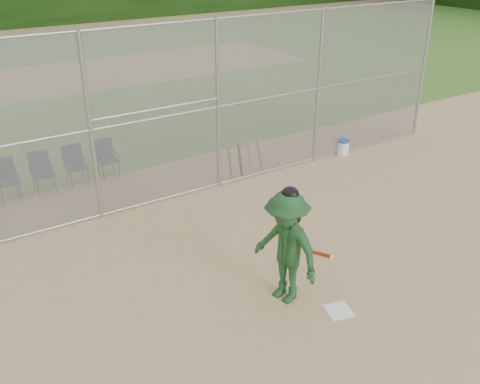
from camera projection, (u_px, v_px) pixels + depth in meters
ground at (321, 307)px, 8.89m from camera, size 100.00×100.00×0.00m
grass_strip at (42, 80)px, 22.52m from camera, size 100.00×100.00×0.00m
dirt_patch_far at (42, 80)px, 22.52m from camera, size 24.00×24.00×0.00m
backstop_fence at (179, 111)px, 11.77m from camera, size 16.09×0.09×4.00m
home_plate at (338, 310)px, 8.78m from camera, size 0.50×0.50×0.02m
batter_at_plate at (286, 247)px, 8.67m from camera, size 1.03×1.49×2.07m
water_cooler at (343, 147)px, 14.91m from camera, size 0.34×0.34×0.43m
spare_bats at (245, 159)px, 13.60m from camera, size 0.96×0.31×0.85m
chair_2 at (7, 181)px, 12.27m from camera, size 0.54×0.52×0.96m
chair_3 at (43, 173)px, 12.65m from camera, size 0.54×0.52×0.96m
chair_4 at (76, 166)px, 13.04m from camera, size 0.54×0.52×0.96m
chair_5 at (107, 159)px, 13.43m from camera, size 0.54×0.52×0.96m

